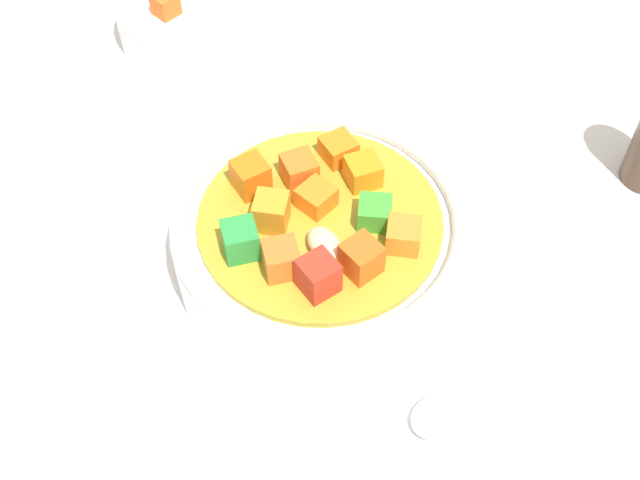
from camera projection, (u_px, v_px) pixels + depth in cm
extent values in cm
cube|color=silver|center=(320.00, 273.00, 50.73)|extent=(140.00, 140.00, 2.00)
cylinder|color=white|center=(320.00, 244.00, 48.45)|extent=(16.52, 16.52, 3.74)
torus|color=white|center=(320.00, 220.00, 46.73)|extent=(16.55, 16.55, 1.02)
cylinder|color=#AF9C2B|center=(320.00, 221.00, 46.81)|extent=(13.57, 13.57, 0.40)
cube|color=orange|center=(363.00, 172.00, 47.72)|extent=(2.51, 2.51, 1.59)
cube|color=orange|center=(361.00, 258.00, 43.83)|extent=(2.29, 2.29, 1.92)
cube|color=orange|center=(299.00, 170.00, 47.78)|extent=(2.49, 2.49, 1.63)
cube|color=orange|center=(278.00, 258.00, 43.93)|extent=(2.52, 2.52, 1.79)
cube|color=green|center=(375.00, 213.00, 46.01)|extent=(2.36, 2.36, 1.42)
ellipsoid|color=beige|center=(325.00, 245.00, 44.90)|extent=(2.97, 2.66, 1.07)
cube|color=orange|center=(271.00, 212.00, 45.73)|extent=(2.30, 2.30, 1.90)
cube|color=orange|center=(250.00, 177.00, 47.22)|extent=(2.41, 2.41, 1.95)
cube|color=orange|center=(316.00, 198.00, 46.72)|extent=(2.11, 2.11, 1.32)
cube|color=orange|center=(403.00, 235.00, 45.00)|extent=(2.33, 2.33, 1.50)
cube|color=orange|center=(338.00, 149.00, 48.95)|extent=(2.42, 2.42, 1.34)
cube|color=red|center=(318.00, 276.00, 43.07)|extent=(2.36, 2.36, 2.06)
cube|color=green|center=(240.00, 240.00, 44.55)|extent=(2.52, 2.52, 1.91)
ellipsoid|color=silver|center=(438.00, 416.00, 43.41)|extent=(3.50, 3.80, 1.02)
cylinder|color=white|center=(191.00, 20.00, 61.37)|extent=(10.45, 10.45, 2.96)
torus|color=white|center=(188.00, 0.00, 60.04)|extent=(10.55, 10.55, 0.84)
cube|color=orange|center=(165.00, 4.00, 58.84)|extent=(1.89, 1.89, 1.57)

